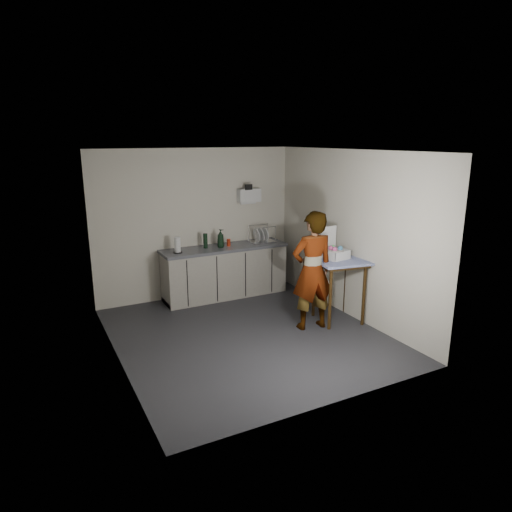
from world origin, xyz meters
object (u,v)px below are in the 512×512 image
side_table (339,267)px  dish_rack (262,238)px  dark_bottle (205,241)px  soda_can (229,243)px  paper_towel (177,245)px  kitchen_counter (225,273)px  soap_bottle (221,238)px  standing_man (312,271)px  bakery_box (334,251)px

side_table → dish_rack: bearing=110.4°
dark_bottle → dish_rack: size_ratio=0.58×
soda_can → dish_rack: bearing=0.4°
paper_towel → kitchen_counter: bearing=3.6°
kitchen_counter → dark_bottle: size_ratio=8.75×
side_table → soap_bottle: (-1.18, 1.83, 0.21)m
soda_can → paper_towel: 0.95m
standing_man → dark_bottle: bearing=-58.9°
side_table → dish_rack: (-0.35, 1.85, 0.12)m
soap_bottle → soda_can: bearing=8.5°
dark_bottle → bakery_box: 2.28m
soda_can → standing_man: bearing=-75.6°
side_table → dish_rack: 1.89m
soap_bottle → bakery_box: bakery_box is taller
side_table → paper_towel: 2.67m
side_table → bakery_box: (-0.04, 0.09, 0.23)m
standing_man → soda_can: 1.95m
kitchen_counter → paper_towel: 1.06m
standing_man → bakery_box: size_ratio=3.80×
soap_bottle → soda_can: size_ratio=2.52×
kitchen_counter → paper_towel: (-0.87, -0.05, 0.61)m
standing_man → bakery_box: standing_man is taller
paper_towel → dish_rack: size_ratio=0.60×
paper_towel → bakery_box: bakery_box is taller
side_table → standing_man: 0.53m
soap_bottle → soda_can: 0.19m
kitchen_counter → soap_bottle: size_ratio=7.02×
dish_rack → side_table: bearing=-79.2°
dish_rack → paper_towel: bearing=-177.9°
soda_can → paper_towel: size_ratio=0.47×
standing_man → soda_can: bearing=-69.4°
paper_towel → side_table: bearing=-42.5°
soda_can → dark_bottle: 0.42m
standing_man → dish_rack: (0.17, 1.90, 0.10)m
standing_man → soap_bottle: bearing=-64.7°
soda_can → paper_towel: (-0.95, -0.05, 0.06)m
kitchen_counter → side_table: (1.10, -1.85, 0.43)m
kitchen_counter → bakery_box: 2.16m
side_table → standing_man: standing_man is taller
dark_bottle → paper_towel: bearing=-169.3°
paper_towel → dish_rack: (1.61, 0.06, -0.06)m
side_table → dark_bottle: size_ratio=3.85×
paper_towel → bakery_box: size_ratio=0.57×
paper_towel → bakery_box: bearing=-41.5°
dark_bottle → side_table: bearing=-53.0°
kitchen_counter → bakery_box: size_ratio=4.82×
dark_bottle → bakery_box: bearing=-52.4°
side_table → paper_towel: paper_towel is taller
kitchen_counter → standing_man: bearing=-73.3°
dish_rack → bakery_box: 1.79m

